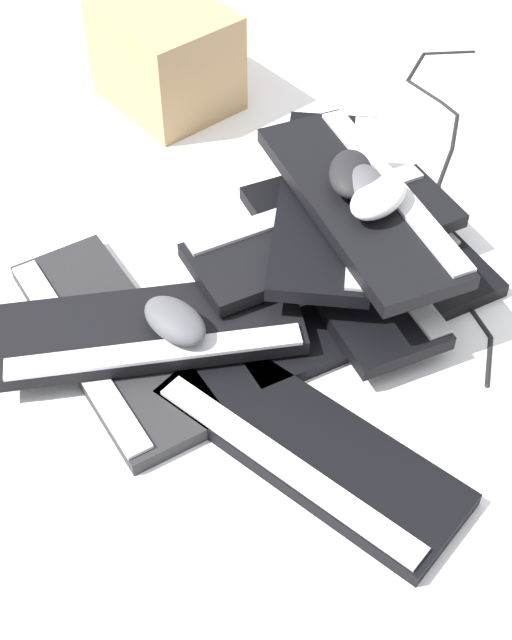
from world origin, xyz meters
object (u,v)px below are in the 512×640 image
at_px(keyboard_2, 111,343).
at_px(keyboard_7, 360,202).
at_px(keyboard_1, 363,306).
at_px(keyboard_3, 340,261).
at_px(mouse_2, 175,321).
at_px(keyboard_0, 310,446).
at_px(mouse_3, 378,198).
at_px(mouse_1, 360,181).
at_px(mouse_0, 351,174).
at_px(keyboard_4, 324,234).
at_px(keyboard_5, 152,331).
at_px(keyboard_6, 328,200).
at_px(cardboard_box, 166,57).

bearing_deg(keyboard_2, keyboard_7, 96.73).
bearing_deg(keyboard_7, keyboard_1, -15.79).
height_order(keyboard_3, mouse_2, mouse_2).
height_order(keyboard_0, keyboard_7, keyboard_7).
bearing_deg(mouse_3, keyboard_0, -158.02).
bearing_deg(mouse_1, keyboard_0, -46.26).
bearing_deg(keyboard_7, mouse_3, 12.15).
height_order(keyboard_7, mouse_0, mouse_0).
distance_m(mouse_2, mouse_3, 0.35).
distance_m(keyboard_0, keyboard_4, 0.37).
distance_m(keyboard_3, mouse_0, 0.14).
bearing_deg(keyboard_5, keyboard_4, 105.54).
distance_m(keyboard_0, keyboard_3, 0.34).
relative_size(keyboard_2, mouse_0, 4.20).
height_order(keyboard_0, keyboard_5, keyboard_5).
distance_m(keyboard_5, keyboard_6, 0.35).
height_order(keyboard_5, keyboard_6, keyboard_6).
height_order(keyboard_3, mouse_0, mouse_0).
distance_m(keyboard_5, keyboard_7, 0.37).
xyz_separation_m(keyboard_4, cardboard_box, (-0.55, -0.11, 0.02)).
relative_size(keyboard_6, mouse_1, 4.20).
bearing_deg(keyboard_5, mouse_2, 51.07).
distance_m(keyboard_2, mouse_2, 0.12).
bearing_deg(keyboard_0, cardboard_box, 177.24).
distance_m(keyboard_2, mouse_3, 0.45).
relative_size(keyboard_0, keyboard_2, 0.98).
relative_size(keyboard_0, keyboard_6, 0.98).
relative_size(mouse_0, cardboard_box, 0.45).
relative_size(keyboard_4, cardboard_box, 1.86).
relative_size(keyboard_0, keyboard_1, 0.99).
relative_size(keyboard_7, mouse_3, 4.08).
distance_m(mouse_2, cardboard_box, 0.68).
height_order(keyboard_0, mouse_1, mouse_1).
bearing_deg(cardboard_box, keyboard_3, 11.74).
xyz_separation_m(keyboard_3, keyboard_7, (-0.03, 0.04, 0.09)).
xyz_separation_m(keyboard_5, mouse_1, (-0.08, 0.35, 0.13)).
bearing_deg(mouse_2, keyboard_2, 36.71).
distance_m(keyboard_0, keyboard_1, 0.28).
relative_size(keyboard_2, cardboard_box, 1.88).
distance_m(keyboard_7, mouse_2, 0.34).
relative_size(mouse_0, mouse_3, 1.00).
xyz_separation_m(keyboard_3, mouse_0, (-0.05, 0.03, 0.13)).
relative_size(keyboard_3, keyboard_4, 0.99).
distance_m(keyboard_4, mouse_1, 0.11).
distance_m(mouse_0, mouse_3, 0.07).
xyz_separation_m(keyboard_5, keyboard_7, (-0.07, 0.35, 0.09)).
distance_m(mouse_0, cardboard_box, 0.56).
relative_size(mouse_0, mouse_2, 1.00).
bearing_deg(mouse_3, mouse_2, 158.76).
bearing_deg(mouse_0, mouse_2, -44.30).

